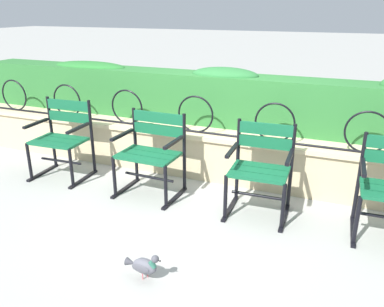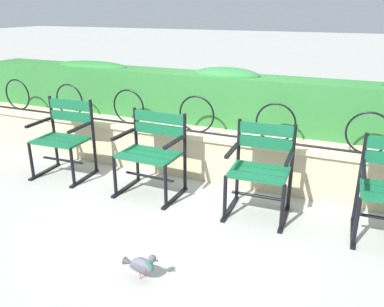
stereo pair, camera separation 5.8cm
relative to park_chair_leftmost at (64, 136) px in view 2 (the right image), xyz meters
name	(u,v)px [view 2 (the right image)]	position (x,y,z in m)	size (l,w,h in m)	color
ground_plane	(190,208)	(1.66, -0.21, -0.47)	(60.00, 60.00, 0.00)	#9E9E99
stone_wall	(218,155)	(1.66, 0.60, -0.20)	(7.21, 0.41, 0.53)	#C6B289
iron_arch_fence	(199,117)	(1.46, 0.53, 0.25)	(6.67, 0.02, 0.42)	black
hedge_row	(233,98)	(1.69, 1.01, 0.39)	(7.07, 0.46, 0.72)	#2D7033
park_chair_leftmost	(64,136)	(0.00, 0.00, 0.00)	(0.62, 0.55, 0.88)	#145B38
park_chair_centre_left	(152,150)	(1.15, -0.02, 0.00)	(0.65, 0.54, 0.85)	#145B38
park_chair_centre_right	(261,167)	(2.30, -0.01, -0.01)	(0.58, 0.54, 0.86)	#145B38
pigeon_near_chairs	(142,265)	(1.77, -1.33, -0.36)	(0.29, 0.11, 0.22)	#5B5B66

